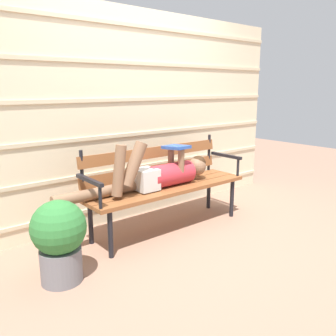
# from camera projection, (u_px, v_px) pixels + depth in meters

# --- Properties ---
(ground_plane) EXTENTS (12.00, 12.00, 0.00)m
(ground_plane) POSITION_uv_depth(u_px,v_px,m) (173.00, 231.00, 3.51)
(ground_plane) COLOR #936B56
(house_siding) EXTENTS (4.17, 0.08, 2.19)m
(house_siding) POSITION_uv_depth(u_px,v_px,m) (135.00, 117.00, 3.75)
(house_siding) COLOR beige
(house_siding) RESTS_ON ground
(park_bench) EXTENTS (1.74, 0.47, 0.87)m
(park_bench) POSITION_uv_depth(u_px,v_px,m) (164.00, 180.00, 3.51)
(park_bench) COLOR brown
(park_bench) RESTS_ON ground
(reclining_person) EXTENTS (1.64, 0.26, 0.49)m
(reclining_person) POSITION_uv_depth(u_px,v_px,m) (159.00, 173.00, 3.37)
(reclining_person) COLOR #B72D38
(potted_plant) EXTENTS (0.40, 0.40, 0.62)m
(potted_plant) POSITION_uv_depth(u_px,v_px,m) (59.00, 238.00, 2.53)
(potted_plant) COLOR slate
(potted_plant) RESTS_ON ground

